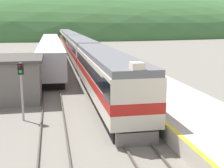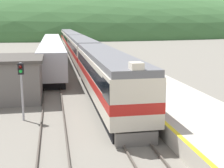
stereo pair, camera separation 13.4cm
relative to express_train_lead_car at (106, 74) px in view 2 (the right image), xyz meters
name	(u,v)px [view 2 (the right image)]	position (x,y,z in m)	size (l,w,h in m)	color
track_main	(73,51)	(0.00, 43.67, -2.10)	(1.52, 180.00, 0.16)	#4C443D
track_siding	(52,51)	(-4.28, 43.67, -2.10)	(1.52, 180.00, 0.16)	#4C443D
platform	(109,60)	(4.39, 23.67, -1.70)	(5.55, 140.00, 0.98)	#BCB5A5
distant_hills	(62,35)	(0.00, 124.51, -2.18)	(222.11, 99.95, 46.47)	#3D6B38
express_train_lead_car	(106,74)	(0.00, 0.00, 0.00)	(2.93, 19.92, 4.34)	black
carriage_second	(81,50)	(0.00, 21.89, -0.01)	(2.92, 21.64, 3.98)	black
carriage_third	(72,41)	(0.00, 44.41, -0.01)	(2.92, 21.64, 3.98)	black
carriage_fourth	(67,36)	(0.00, 66.92, -0.01)	(2.92, 21.64, 3.98)	black
siding_train	(52,51)	(-4.28, 25.58, -0.32)	(2.90, 42.98, 3.59)	black
signal_post_siding	(21,79)	(-6.15, -4.07, 0.56)	(0.36, 0.42, 3.82)	#9E9EA3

